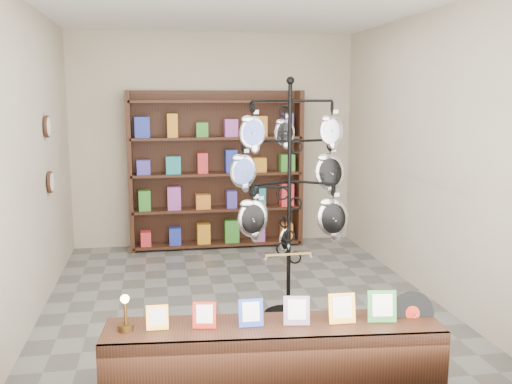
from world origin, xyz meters
TOP-DOWN VIEW (x-y plane):
  - ground at (0.00, 0.00)m, footprint 5.00×5.00m
  - room_envelope at (0.00, 0.00)m, footprint 5.00×5.00m
  - display_tree at (0.39, -0.46)m, footprint 1.18×1.02m
  - front_shelf at (-0.07, -1.98)m, footprint 2.35×0.67m
  - back_shelving at (0.00, 2.30)m, footprint 2.42×0.36m
  - wall_clocks at (-1.97, 0.80)m, footprint 0.03×0.24m

SIDE VIEW (x-z plane):
  - ground at x=0.00m, z-range 0.00..0.00m
  - front_shelf at x=-0.07m, z-range -0.12..0.70m
  - back_shelving at x=0.00m, z-range -0.07..2.13m
  - display_tree at x=0.39m, z-range 0.18..2.48m
  - wall_clocks at x=-1.97m, z-range 1.08..1.92m
  - room_envelope at x=0.00m, z-range -0.65..4.35m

